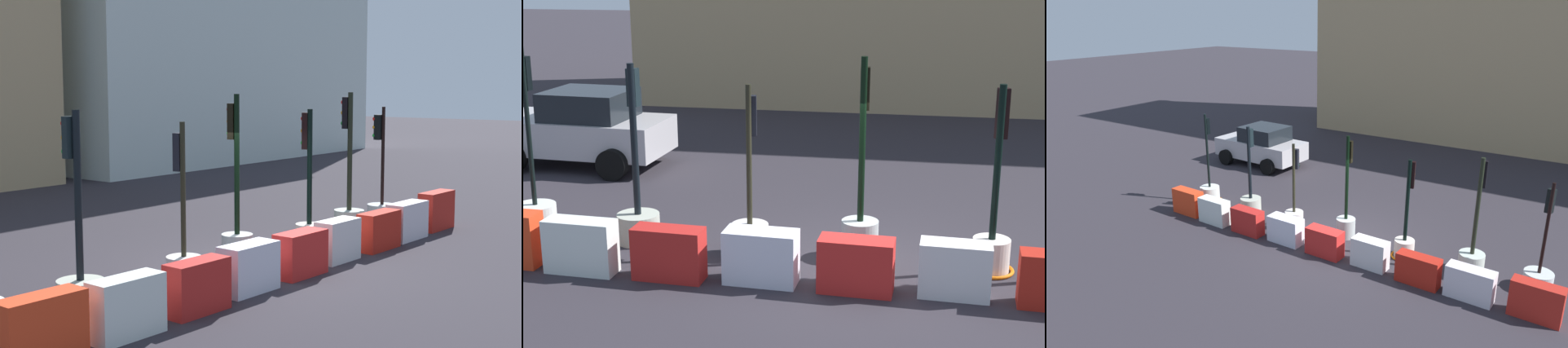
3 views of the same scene
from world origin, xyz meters
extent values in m
plane|color=#2D2930|center=(0.00, 0.00, 0.00)|extent=(120.00, 120.00, 0.00)
cylinder|color=silver|center=(-5.59, 0.31, 0.30)|extent=(0.69, 0.69, 0.59)
cylinder|color=black|center=(-5.59, 0.31, 1.93)|extent=(0.08, 0.08, 2.67)
cube|color=black|center=(-5.61, 0.42, 2.81)|extent=(0.16, 0.15, 0.56)
sphere|color=red|center=(-5.62, 0.49, 3.00)|extent=(0.09, 0.09, 0.09)
sphere|color=orange|center=(-5.62, 0.49, 2.81)|extent=(0.09, 0.09, 0.09)
sphere|color=green|center=(-5.62, 0.49, 2.63)|extent=(0.09, 0.09, 0.09)
torus|color=orange|center=(-5.59, 0.31, 0.03)|extent=(0.91, 0.91, 0.06)
cylinder|color=#B1B6A6|center=(-3.80, 0.44, 0.25)|extent=(0.72, 0.72, 0.49)
cylinder|color=black|center=(-3.80, 0.44, 1.76)|extent=(0.11, 0.11, 2.53)
cube|color=black|center=(-3.82, 0.57, 2.61)|extent=(0.19, 0.18, 0.62)
sphere|color=red|center=(-3.84, 0.66, 2.82)|extent=(0.11, 0.11, 0.11)
sphere|color=orange|center=(-3.84, 0.66, 2.61)|extent=(0.11, 0.11, 0.11)
sphere|color=green|center=(-3.84, 0.66, 2.41)|extent=(0.11, 0.11, 0.11)
cylinder|color=silver|center=(-1.82, 0.19, 0.26)|extent=(0.60, 0.60, 0.53)
cylinder|color=black|center=(-1.82, 0.19, 1.65)|extent=(0.09, 0.09, 2.25)
cube|color=black|center=(-1.80, 0.29, 2.27)|extent=(0.18, 0.16, 0.63)
sphere|color=red|center=(-1.78, 0.37, 2.48)|extent=(0.11, 0.11, 0.11)
sphere|color=orange|center=(-1.78, 0.37, 2.27)|extent=(0.11, 0.11, 0.11)
sphere|color=green|center=(-1.78, 0.37, 2.06)|extent=(0.11, 0.11, 0.11)
cylinder|color=#A9B0AE|center=(-0.07, 0.45, 0.30)|extent=(0.59, 0.59, 0.60)
cylinder|color=black|center=(-0.07, 0.45, 1.90)|extent=(0.10, 0.10, 2.61)
cube|color=black|center=(-0.06, 0.57, 2.70)|extent=(0.16, 0.15, 0.67)
sphere|color=red|center=(-0.06, 0.65, 2.92)|extent=(0.09, 0.09, 0.09)
sphere|color=orange|center=(-0.06, 0.65, 2.70)|extent=(0.09, 0.09, 0.09)
sphere|color=green|center=(-0.06, 0.65, 2.48)|extent=(0.09, 0.09, 0.09)
cylinder|color=silver|center=(1.95, 0.18, 0.26)|extent=(0.57, 0.57, 0.53)
cylinder|color=black|center=(1.95, 0.18, 1.71)|extent=(0.11, 0.11, 2.36)
cube|color=black|center=(1.97, 0.29, 2.44)|extent=(0.19, 0.16, 0.75)
sphere|color=red|center=(1.99, 0.37, 2.69)|extent=(0.11, 0.11, 0.11)
sphere|color=orange|center=(1.99, 0.37, 2.44)|extent=(0.11, 0.11, 0.11)
sphere|color=green|center=(1.99, 0.37, 2.19)|extent=(0.11, 0.11, 0.11)
torus|color=orange|center=(1.95, 0.18, 0.03)|extent=(0.73, 0.73, 0.05)
cylinder|color=silver|center=(3.78, 0.32, 0.28)|extent=(0.68, 0.68, 0.56)
cylinder|color=black|center=(3.78, 0.32, 1.88)|extent=(0.11, 0.11, 2.64)
cube|color=black|center=(3.79, 0.43, 2.75)|extent=(0.19, 0.15, 0.70)
sphere|color=red|center=(3.80, 0.52, 2.98)|extent=(0.11, 0.11, 0.11)
sphere|color=orange|center=(3.80, 0.52, 2.75)|extent=(0.11, 0.11, 0.11)
sphere|color=green|center=(3.80, 0.52, 2.51)|extent=(0.11, 0.11, 0.11)
cylinder|color=silver|center=(5.42, 0.36, 0.24)|extent=(0.71, 0.71, 0.48)
cylinder|color=black|center=(5.42, 0.36, 1.66)|extent=(0.08, 0.08, 2.37)
cube|color=black|center=(5.39, 0.48, 2.35)|extent=(0.20, 0.19, 0.60)
sphere|color=red|center=(5.37, 0.57, 2.55)|extent=(0.11, 0.11, 0.11)
sphere|color=orange|center=(5.37, 0.57, 2.35)|extent=(0.11, 0.11, 0.11)
sphere|color=green|center=(5.37, 0.57, 2.15)|extent=(0.11, 0.11, 0.11)
cube|color=red|center=(-5.48, -0.87, 0.43)|extent=(1.14, 0.46, 0.86)
cube|color=silver|center=(-4.18, -0.97, 0.42)|extent=(1.10, 0.46, 0.83)
cube|color=red|center=(-2.78, -0.98, 0.40)|extent=(1.08, 0.46, 0.80)
cube|color=white|center=(-1.41, -0.87, 0.40)|extent=(1.09, 0.52, 0.81)
cube|color=red|center=(-0.01, -0.94, 0.40)|extent=(1.09, 0.50, 0.80)
cube|color=silver|center=(1.38, -0.86, 0.40)|extent=(1.01, 0.47, 0.81)
cube|color=red|center=(2.79, -0.99, 0.39)|extent=(1.14, 0.45, 0.78)
cube|color=silver|center=(4.08, -0.98, 0.41)|extent=(1.17, 0.48, 0.82)
cube|color=red|center=(5.56, -0.99, 0.45)|extent=(1.14, 0.44, 0.89)
cube|color=#B7B2B6|center=(-6.90, 5.04, 0.73)|extent=(4.07, 2.11, 0.78)
cube|color=black|center=(-6.65, 5.02, 1.44)|extent=(1.93, 1.76, 0.64)
cylinder|color=black|center=(-8.18, 4.12, 0.34)|extent=(0.70, 0.32, 0.68)
cylinder|color=black|center=(-8.07, 6.10, 0.34)|extent=(0.70, 0.32, 0.68)
cylinder|color=black|center=(-5.73, 3.97, 0.34)|extent=(0.70, 0.32, 0.68)
cylinder|color=black|center=(-5.61, 5.96, 0.34)|extent=(0.70, 0.32, 0.68)
cube|color=tan|center=(-1.46, 15.86, 6.89)|extent=(14.09, 6.72, 13.79)
camera|label=1|loc=(-11.08, -8.46, 3.39)|focal=53.06mm
camera|label=2|loc=(0.84, -11.23, 4.60)|focal=53.28mm
camera|label=3|loc=(6.34, -11.78, 6.68)|focal=33.71mm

